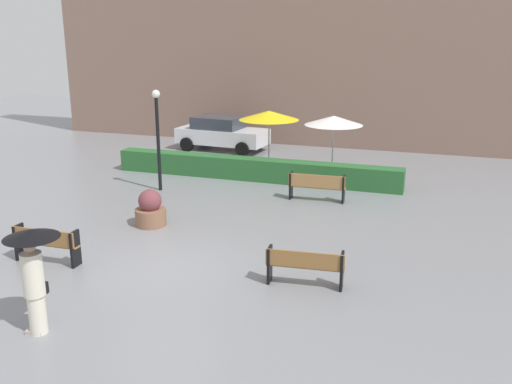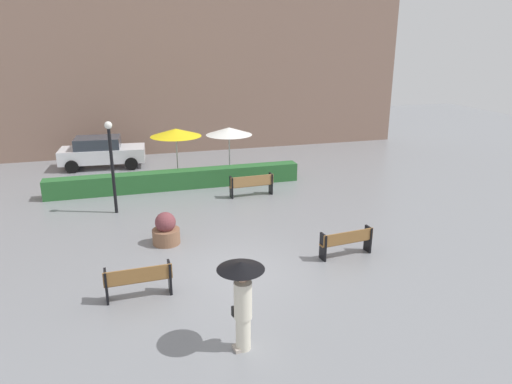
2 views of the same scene
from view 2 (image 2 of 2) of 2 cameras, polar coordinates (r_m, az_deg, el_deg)
name	(u,v)px [view 2 (image 2 of 2)]	position (r m, az deg, el deg)	size (l,w,h in m)	color
ground_plane	(240,271)	(13.61, -1.97, -9.58)	(60.00, 60.00, 0.00)	gray
bench_near_left	(139,279)	(12.45, -14.04, -10.22)	(1.70, 0.40, 0.88)	olive
bench_back_row	(252,184)	(19.73, -0.54, 1.00)	(1.88, 0.46, 0.90)	#9E7242
bench_near_right	(347,241)	(14.56, 10.92, -5.83)	(1.72, 0.51, 0.83)	olive
pedestrian_with_umbrella	(242,293)	(9.93, -1.72, -12.15)	(1.00, 1.00, 1.99)	silver
planter_pot	(166,230)	(15.44, -10.85, -4.57)	(0.88, 0.88, 1.06)	brown
lamp_post	(111,157)	(18.15, -17.11, 4.06)	(0.28, 0.28, 3.50)	black
patio_umbrella_yellow	(176,133)	(21.91, -9.68, 7.11)	(2.33, 2.33, 2.44)	silver
patio_umbrella_white	(229,131)	(22.46, -3.29, 7.36)	(2.20, 2.20, 2.35)	silver
hedge_strip	(177,180)	(21.07, -9.51, 1.49)	(11.04, 0.70, 0.81)	#28602D
building_facade	(168,49)	(27.87, -10.57, 16.71)	(28.00, 1.20, 11.64)	#846656
parked_car	(102,152)	(25.51, -18.19, 4.66)	(4.32, 2.22, 1.57)	silver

